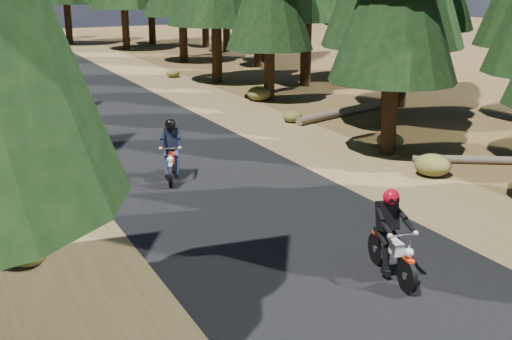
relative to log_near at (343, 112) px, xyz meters
The scene contains 9 objects.
ground 12.65m from the log_near, 129.26° to the right, with size 120.00×120.00×0.00m, color #4D3B1B.
road 9.33m from the log_near, 149.08° to the right, with size 6.00×100.00×0.01m, color black.
shoulder_l 13.49m from the log_near, 159.18° to the right, with size 3.20×100.00×0.01m, color brown.
shoulder_r 5.88m from the log_near, 125.38° to the right, with size 3.20×100.00×0.01m, color brown.
log_near is the anchor object (origin of this frame).
log_far 7.42m from the log_near, 92.03° to the right, with size 0.24×0.24×3.81m, color #4C4233.
understory_shrubs 7.66m from the log_near, 161.19° to the right, with size 14.47×32.37×0.65m.
rider_lead 14.19m from the log_near, 120.61° to the right, with size 0.90×1.91×1.64m.
rider_follow 10.09m from the log_near, 151.03° to the right, with size 1.21×1.92×1.65m.
Camera 1 is at (-6.20, -10.81, 5.27)m, focal length 45.00 mm.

